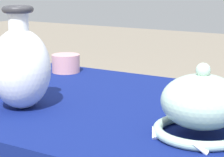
{
  "coord_description": "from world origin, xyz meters",
  "views": [
    {
      "loc": [
        0.53,
        -1.01,
        1.03
      ],
      "look_at": [
        -0.0,
        -0.1,
        0.78
      ],
      "focal_mm": 70.0,
      "sensor_mm": 36.0,
      "label": 1
    }
  ],
  "objects": [
    {
      "name": "display_table",
      "position": [
        0.0,
        -0.02,
        0.62
      ],
      "size": [
        1.33,
        0.75,
        0.69
      ],
      "color": "olive",
      "rests_on": "ground_plane"
    },
    {
      "name": "pot_squat_rose",
      "position": [
        -0.41,
        0.26,
        0.72
      ],
      "size": [
        0.1,
        0.1,
        0.07
      ],
      "primitive_type": "cylinder",
      "color": "#D19399",
      "rests_on": "display_table"
    },
    {
      "name": "vase_dome_bell",
      "position": [
        0.24,
        -0.12,
        0.75
      ],
      "size": [
        0.22,
        0.22,
        0.17
      ],
      "color": "#A8CCB7",
      "rests_on": "display_table"
    },
    {
      "name": "vase_tall_bulbous",
      "position": [
        -0.24,
        -0.16,
        0.8
      ],
      "size": [
        0.16,
        0.16,
        0.27
      ],
      "color": "white",
      "rests_on": "display_table"
    }
  ]
}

